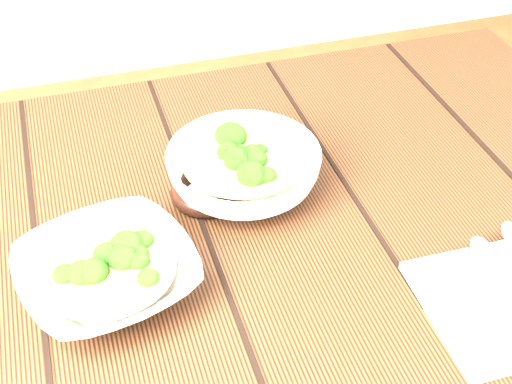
# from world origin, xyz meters

# --- Properties ---
(table) EXTENTS (1.20, 0.80, 0.75)m
(table) POSITION_xyz_m (0.00, 0.00, 0.63)
(table) COLOR #3B2011
(table) RESTS_ON ground
(soup_bowl_front) EXTENTS (0.23, 0.23, 0.05)m
(soup_bowl_front) POSITION_xyz_m (-0.14, -0.03, 0.78)
(soup_bowl_front) COLOR silver
(soup_bowl_front) RESTS_ON table
(soup_bowl_back) EXTENTS (0.24, 0.24, 0.07)m
(soup_bowl_back) POSITION_xyz_m (0.05, 0.09, 0.78)
(soup_bowl_back) COLOR silver
(soup_bowl_back) RESTS_ON table
(trivet) EXTENTS (0.12, 0.12, 0.02)m
(trivet) POSITION_xyz_m (-0.00, 0.09, 0.76)
(trivet) COLOR black
(trivet) RESTS_ON table
(spoon_left) EXTENTS (0.05, 0.17, 0.01)m
(spoon_left) POSITION_xyz_m (0.27, -0.15, 0.76)
(spoon_left) COLOR #A09B8D
(spoon_left) RESTS_ON napkin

